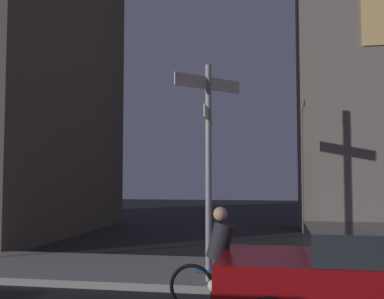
{
  "coord_description": "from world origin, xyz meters",
  "views": [
    {
      "loc": [
        -0.08,
        -3.4,
        2.05
      ],
      "look_at": [
        -1.51,
        4.75,
        2.58
      ],
      "focal_mm": 42.3,
      "sensor_mm": 36.0,
      "label": 1
    }
  ],
  "objects": [
    {
      "name": "car_near_left",
      "position": [
        1.3,
        3.11,
        0.75
      ],
      "size": [
        4.27,
        2.17,
        1.38
      ],
      "color": "maroon",
      "rests_on": "ground_plane"
    },
    {
      "name": "sidewalk_kerb",
      "position": [
        0.0,
        6.15,
        0.07
      ],
      "size": [
        40.0,
        2.97,
        0.14
      ],
      "primitive_type": "cube",
      "color": "#9E9991",
      "rests_on": "ground_plane"
    },
    {
      "name": "signpost",
      "position": [
        -1.25,
        5.08,
        2.53
      ],
      "size": [
        1.11,
        1.11,
        4.08
      ],
      "color": "gray",
      "rests_on": "sidewalk_kerb"
    },
    {
      "name": "cyclist",
      "position": [
        -0.82,
        3.61,
        0.75
      ],
      "size": [
        1.82,
        0.34,
        1.61
      ],
      "color": "black",
      "rests_on": "ground_plane"
    }
  ]
}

